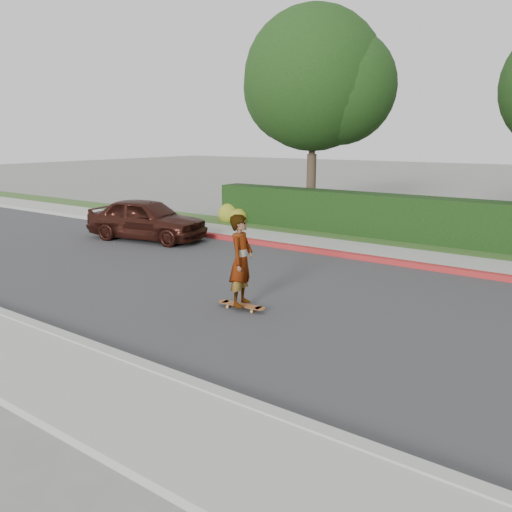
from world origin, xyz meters
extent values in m
plane|color=slate|center=(0.00, 0.00, 0.00)|extent=(120.00, 120.00, 0.00)
cube|color=#2D2D30|center=(0.00, 0.00, 0.01)|extent=(60.00, 8.00, 0.01)
cube|color=#9E9E99|center=(0.00, -4.10, 0.07)|extent=(60.00, 0.20, 0.15)
cube|color=gray|center=(0.00, -5.00, 0.06)|extent=(60.00, 1.60, 0.12)
cube|color=#9E9E99|center=(0.00, 4.10, 0.07)|extent=(60.00, 0.20, 0.15)
cube|color=maroon|center=(-5.00, 4.10, 0.08)|extent=(12.00, 0.21, 0.15)
cube|color=gray|center=(0.00, 5.00, 0.06)|extent=(60.00, 1.60, 0.12)
cube|color=#2D4C1E|center=(0.00, 6.60, 0.05)|extent=(60.00, 1.60, 0.10)
cube|color=black|center=(-3.00, 7.20, 0.75)|extent=(15.00, 1.00, 1.50)
sphere|color=#2D4C19|center=(-10.20, 6.80, 0.35)|extent=(0.90, 0.90, 0.90)
sphere|color=#2D4C19|center=(-9.60, 6.60, 0.30)|extent=(0.70, 0.70, 0.70)
cylinder|color=#33261C|center=(-7.50, 8.50, 1.35)|extent=(0.36, 0.36, 2.70)
cylinder|color=#33261C|center=(-7.50, 8.50, 3.38)|extent=(0.24, 0.24, 2.25)
sphere|color=black|center=(-7.50, 8.50, 5.40)|extent=(5.20, 5.20, 5.20)
sphere|color=black|center=(-8.30, 8.90, 5.20)|extent=(4.42, 4.42, 4.42)
sphere|color=black|center=(-6.60, 8.80, 5.10)|extent=(4.16, 4.16, 4.16)
cylinder|color=#C78A36|center=(-4.00, -1.21, 0.04)|extent=(0.06, 0.04, 0.06)
cylinder|color=#C78A36|center=(-4.01, -1.05, 0.04)|extent=(0.06, 0.04, 0.06)
cylinder|color=#C78A36|center=(-3.44, -1.16, 0.04)|extent=(0.06, 0.04, 0.06)
cylinder|color=#C78A36|center=(-3.45, -1.00, 0.04)|extent=(0.06, 0.04, 0.06)
cube|color=silver|center=(-4.00, -1.13, 0.08)|extent=(0.06, 0.17, 0.02)
cube|color=silver|center=(-3.44, -1.08, 0.08)|extent=(0.06, 0.17, 0.02)
cube|color=brown|center=(-3.72, -1.10, 0.10)|extent=(0.86, 0.28, 0.02)
cylinder|color=brown|center=(-4.15, -1.14, 0.10)|extent=(0.22, 0.22, 0.02)
cylinder|color=brown|center=(-3.30, -1.07, 0.10)|extent=(0.22, 0.22, 0.02)
imported|color=white|center=(-3.72, -1.10, 1.01)|extent=(0.58, 0.75, 1.81)
imported|color=#361711|center=(-10.43, 2.64, 0.69)|extent=(4.31, 2.36, 1.39)
camera|label=1|loc=(1.91, -8.63, 3.36)|focal=35.00mm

